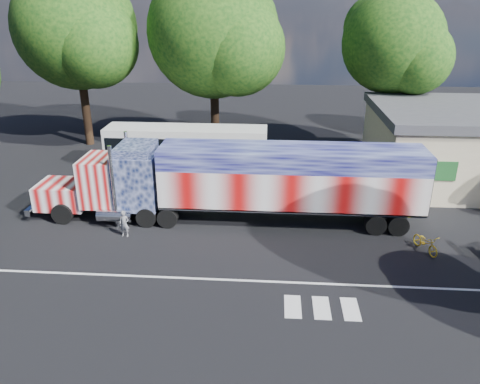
# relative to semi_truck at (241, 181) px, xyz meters

# --- Properties ---
(ground) EXTENTS (100.00, 100.00, 0.00)m
(ground) POSITION_rel_semi_truck_xyz_m (-0.05, -3.35, -2.46)
(ground) COLOR black
(lane_markings) EXTENTS (30.00, 2.67, 0.01)m
(lane_markings) POSITION_rel_semi_truck_xyz_m (1.66, -7.12, -2.46)
(lane_markings) COLOR silver
(lane_markings) RESTS_ON ground
(semi_truck) EXTENTS (22.44, 3.54, 4.78)m
(semi_truck) POSITION_rel_semi_truck_xyz_m (0.00, 0.00, 0.00)
(semi_truck) COLOR black
(semi_truck) RESTS_ON ground
(coach_bus) EXTENTS (11.69, 2.72, 3.40)m
(coach_bus) POSITION_rel_semi_truck_xyz_m (-4.57, 7.85, -0.70)
(coach_bus) COLOR silver
(coach_bus) RESTS_ON ground
(woman) EXTENTS (0.56, 0.39, 1.48)m
(woman) POSITION_rel_semi_truck_xyz_m (-6.15, -2.48, -1.72)
(woman) COLOR slate
(woman) RESTS_ON ground
(bicycle) EXTENTS (1.29, 1.99, 0.99)m
(bicycle) POSITION_rel_semi_truck_xyz_m (9.62, -2.97, -1.97)
(bicycle) COLOR gold
(bicycle) RESTS_ON ground
(tree_n_mid) EXTENTS (10.86, 10.34, 14.70)m
(tree_n_mid) POSITION_rel_semi_truck_xyz_m (-3.05, 13.92, 7.01)
(tree_n_mid) COLOR black
(tree_n_mid) RESTS_ON ground
(tree_nw_a) EXTENTS (10.34, 9.85, 14.69)m
(tree_nw_a) POSITION_rel_semi_truck_xyz_m (-14.34, 14.34, 7.24)
(tree_nw_a) COLOR black
(tree_nw_a) RESTS_ON ground
(tree_ne_a) EXTENTS (8.23, 7.84, 12.75)m
(tree_ne_a) POSITION_rel_semi_truck_xyz_m (10.87, 13.85, 6.31)
(tree_ne_a) COLOR black
(tree_ne_a) RESTS_ON ground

